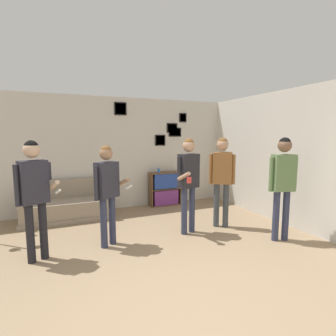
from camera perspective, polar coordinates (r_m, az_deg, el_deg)
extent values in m
plane|color=#937A5B|center=(3.02, 4.95, -29.73)|extent=(20.00, 20.00, 0.00)
cube|color=beige|center=(6.45, -12.90, 2.99)|extent=(8.52, 0.06, 2.70)
cube|color=black|center=(6.49, -10.33, 12.59)|extent=(0.29, 0.02, 0.30)
cube|color=gray|center=(6.48, -10.32, 12.59)|extent=(0.25, 0.01, 0.26)
cube|color=black|center=(6.76, -1.72, 6.05)|extent=(0.28, 0.02, 0.28)
cube|color=gray|center=(6.76, -1.70, 6.05)|extent=(0.23, 0.01, 0.23)
cube|color=black|center=(7.04, 3.25, 10.89)|extent=(0.20, 0.02, 0.23)
cube|color=#B2B2BC|center=(7.03, 3.28, 10.89)|extent=(0.16, 0.01, 0.19)
cube|color=black|center=(6.89, 0.89, 8.72)|extent=(0.29, 0.02, 0.24)
cube|color=beige|center=(6.89, 0.91, 8.72)|extent=(0.25, 0.01, 0.20)
cube|color=black|center=(6.93, 1.51, 7.80)|extent=(0.35, 0.02, 0.23)
cube|color=beige|center=(6.92, 1.53, 7.80)|extent=(0.31, 0.01, 0.19)
cube|color=beige|center=(6.00, 21.96, 2.33)|extent=(0.06, 6.59, 2.70)
cube|color=gray|center=(6.12, -21.27, -9.96)|extent=(1.77, 0.80, 0.10)
cube|color=gray|center=(6.07, -21.36, -8.06)|extent=(1.71, 0.74, 0.32)
cube|color=gray|center=(6.31, -21.62, -4.14)|extent=(1.71, 0.14, 0.40)
cube|color=gray|center=(6.04, -29.36, -6.12)|extent=(0.12, 0.74, 0.18)
cube|color=gray|center=(6.08, -13.65, -5.30)|extent=(0.12, 0.74, 0.18)
cube|color=brown|center=(6.62, -3.83, -4.78)|extent=(0.02, 0.30, 0.86)
cube|color=brown|center=(6.92, 2.28, -4.25)|extent=(0.02, 0.30, 0.86)
cube|color=brown|center=(6.89, -1.17, -4.29)|extent=(0.80, 0.01, 0.86)
cube|color=brown|center=(6.86, -0.70, -7.94)|extent=(0.75, 0.30, 0.02)
cube|color=brown|center=(6.69, -0.71, -1.01)|extent=(0.75, 0.30, 0.02)
cube|color=brown|center=(6.76, -0.71, -4.52)|extent=(0.75, 0.30, 0.02)
cube|color=#7F3889|center=(6.80, -0.67, -6.33)|extent=(0.65, 0.26, 0.38)
cube|color=#2847A3|center=(6.71, -0.68, -2.76)|extent=(0.65, 0.26, 0.38)
cylinder|color=black|center=(4.27, -27.81, -12.54)|extent=(0.11, 0.11, 0.85)
cylinder|color=black|center=(4.32, -25.50, -12.16)|extent=(0.11, 0.11, 0.85)
cube|color=#282833|center=(4.12, -27.23, -2.71)|extent=(0.41, 0.32, 0.61)
sphere|color=#D1A889|center=(4.07, -27.59, 3.52)|extent=(0.22, 0.22, 0.22)
sphere|color=black|center=(4.07, -27.63, 4.06)|extent=(0.19, 0.19, 0.19)
cylinder|color=#282833|center=(4.17, -24.54, -0.58)|extent=(0.07, 0.07, 0.26)
cylinder|color=#D1A889|center=(4.07, -23.66, -3.49)|extent=(0.18, 0.31, 0.19)
cylinder|color=white|center=(3.95, -22.83, -4.73)|extent=(0.09, 0.14, 0.09)
cylinder|color=#282833|center=(4.06, -30.08, -3.34)|extent=(0.07, 0.07, 0.57)
cylinder|color=#2D334C|center=(4.41, -13.81, -11.58)|extent=(0.11, 0.11, 0.81)
cylinder|color=#2D334C|center=(4.52, -12.04, -11.05)|extent=(0.11, 0.11, 0.81)
cube|color=#282833|center=(4.29, -13.18, -2.53)|extent=(0.41, 0.36, 0.57)
sphere|color=#997051|center=(4.24, -13.34, 3.13)|extent=(0.21, 0.21, 0.21)
sphere|color=brown|center=(4.24, -13.36, 3.62)|extent=(0.18, 0.18, 0.18)
cylinder|color=#282833|center=(4.42, -11.12, -0.56)|extent=(0.07, 0.07, 0.24)
cylinder|color=#997051|center=(4.35, -9.85, -3.11)|extent=(0.21, 0.29, 0.18)
cylinder|color=white|center=(4.27, -8.57, -4.14)|extent=(0.10, 0.14, 0.09)
cylinder|color=#282833|center=(4.16, -15.40, -3.23)|extent=(0.07, 0.07, 0.54)
cylinder|color=#2D334C|center=(4.84, 3.56, -9.36)|extent=(0.11, 0.11, 0.86)
cylinder|color=#2D334C|center=(4.94, 5.23, -9.00)|extent=(0.11, 0.11, 0.86)
cube|color=#232328|center=(4.73, 4.49, -0.61)|extent=(0.39, 0.27, 0.61)
sphere|color=tan|center=(4.69, 4.55, 4.86)|extent=(0.22, 0.22, 0.22)
sphere|color=brown|center=(4.69, 4.55, 5.33)|extent=(0.19, 0.19, 0.19)
cylinder|color=#232328|center=(4.87, 6.46, -0.67)|extent=(0.07, 0.07, 0.57)
cylinder|color=#232328|center=(4.59, 2.41, 0.86)|extent=(0.07, 0.07, 0.26)
cylinder|color=tan|center=(4.50, 3.49, -1.79)|extent=(0.12, 0.32, 0.19)
cylinder|color=red|center=(4.40, 4.63, -2.63)|extent=(0.08, 0.08, 0.10)
cylinder|color=#3D4247|center=(5.31, 10.50, -7.93)|extent=(0.11, 0.11, 0.86)
cylinder|color=#3D4247|center=(5.31, 12.45, -7.96)|extent=(0.11, 0.11, 0.86)
cube|color=#936033|center=(5.17, 11.68, -0.01)|extent=(0.41, 0.36, 0.61)
sphere|color=tan|center=(5.13, 11.81, 5.02)|extent=(0.22, 0.22, 0.22)
sphere|color=brown|center=(5.13, 11.83, 5.46)|extent=(0.19, 0.19, 0.19)
cylinder|color=#936033|center=(5.18, 14.05, -0.30)|extent=(0.07, 0.07, 0.58)
cylinder|color=#936033|center=(5.16, 9.29, -0.21)|extent=(0.07, 0.07, 0.58)
cylinder|color=#2D334C|center=(4.90, 22.43, -9.61)|extent=(0.11, 0.11, 0.87)
cylinder|color=#2D334C|center=(5.00, 24.24, -9.39)|extent=(0.11, 0.11, 0.87)
cube|color=#5B7A4C|center=(4.80, 23.79, -0.95)|extent=(0.40, 0.29, 0.62)
sphere|color=brown|center=(4.76, 24.08, 4.50)|extent=(0.22, 0.22, 0.22)
sphere|color=black|center=(4.76, 24.10, 4.97)|extent=(0.19, 0.19, 0.19)
cylinder|color=#5B7A4C|center=(4.92, 25.91, -1.14)|extent=(0.07, 0.07, 0.58)
cylinder|color=#5B7A4C|center=(4.69, 21.54, -1.29)|extent=(0.07, 0.07, 0.58)
cylinder|color=black|center=(5.49, -27.92, -11.76)|extent=(0.07, 0.07, 0.21)
cylinder|color=black|center=(5.44, -28.01, -10.29)|extent=(0.03, 0.03, 0.09)
cylinder|color=blue|center=(6.62, -2.02, -0.56)|extent=(0.08, 0.08, 0.10)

